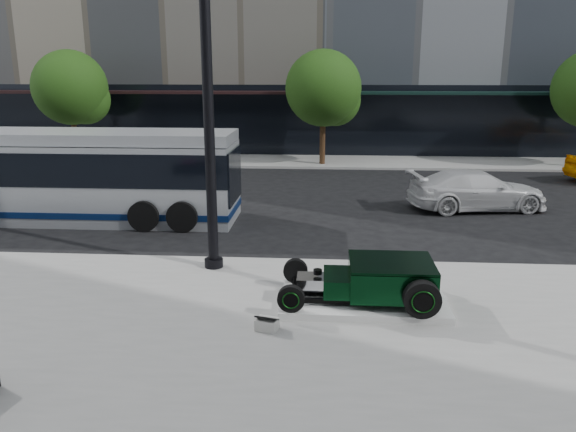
# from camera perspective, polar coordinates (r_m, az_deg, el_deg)

# --- Properties ---
(ground) EXTENTS (120.00, 120.00, 0.00)m
(ground) POSITION_cam_1_polar(r_m,az_deg,el_deg) (16.48, -0.46, -2.43)
(ground) COLOR black
(ground) RESTS_ON ground
(sidewalk_far) EXTENTS (70.00, 4.00, 0.12)m
(sidewalk_far) POSITION_cam_1_polar(r_m,az_deg,el_deg) (30.11, 1.59, 5.57)
(sidewalk_far) COLOR gray
(sidewalk_far) RESTS_ON ground
(street_trees) EXTENTS (29.80, 3.80, 5.70)m
(street_trees) POSITION_cam_1_polar(r_m,az_deg,el_deg) (28.79, 3.90, 12.54)
(street_trees) COLOR black
(street_trees) RESTS_ON sidewalk_far
(display_plinth) EXTENTS (3.40, 1.80, 0.15)m
(display_plinth) POSITION_cam_1_polar(r_m,az_deg,el_deg) (11.88, 7.62, -8.56)
(display_plinth) COLOR silver
(display_plinth) RESTS_ON sidewalk_near
(hot_rod) EXTENTS (3.22, 2.00, 0.81)m
(hot_rod) POSITION_cam_1_polar(r_m,az_deg,el_deg) (11.72, 9.34, -6.32)
(hot_rod) COLOR black
(hot_rod) RESTS_ON display_plinth
(info_plaque) EXTENTS (0.47, 0.40, 0.31)m
(info_plaque) POSITION_cam_1_polar(r_m,az_deg,el_deg) (10.71, -2.16, -10.85)
(info_plaque) COLOR silver
(info_plaque) RESTS_ON sidewalk_near
(lamppost) EXTENTS (0.46, 0.46, 8.28)m
(lamppost) POSITION_cam_1_polar(r_m,az_deg,el_deg) (13.27, -8.09, 10.61)
(lamppost) COLOR black
(lamppost) RESTS_ON sidewalk_near
(transit_bus) EXTENTS (12.12, 2.88, 2.92)m
(transit_bus) POSITION_cam_1_polar(r_m,az_deg,el_deg) (20.05, -22.70, 3.89)
(transit_bus) COLOR #B0B5BA
(transit_bus) RESTS_ON ground
(white_sedan) EXTENTS (5.06, 2.68, 1.40)m
(white_sedan) POSITION_cam_1_polar(r_m,az_deg,el_deg) (20.97, 18.65, 2.50)
(white_sedan) COLOR silver
(white_sedan) RESTS_ON ground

